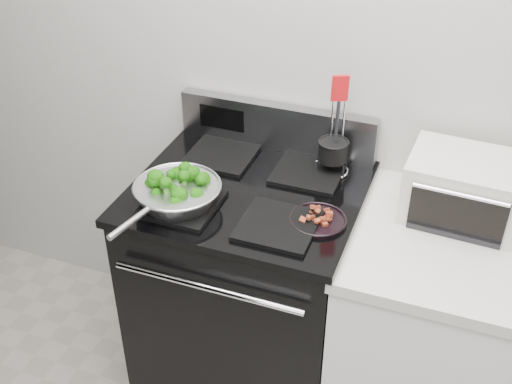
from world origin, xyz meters
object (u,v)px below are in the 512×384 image
at_px(bacon_plate, 318,217).
at_px(utensil_holder, 333,156).
at_px(skillet, 177,193).
at_px(toaster_oven, 464,188).
at_px(gas_range, 249,287).

distance_m(bacon_plate, utensil_holder, 0.31).
height_order(skillet, bacon_plate, skillet).
bearing_deg(bacon_plate, utensil_holder, 96.78).
distance_m(bacon_plate, toaster_oven, 0.49).
xyz_separation_m(skillet, utensil_holder, (0.43, 0.38, 0.02)).
relative_size(gas_range, skillet, 2.44).
distance_m(gas_range, utensil_holder, 0.62).
distance_m(gas_range, bacon_plate, 0.56).
distance_m(skillet, utensil_holder, 0.57).
bearing_deg(skillet, gas_range, 55.83).
relative_size(bacon_plate, utensil_holder, 0.49).
bearing_deg(utensil_holder, gas_range, -163.59).
xyz_separation_m(gas_range, skillet, (-0.18, -0.17, 0.51)).
relative_size(skillet, utensil_holder, 1.22).
xyz_separation_m(bacon_plate, utensil_holder, (-0.04, 0.31, 0.05)).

